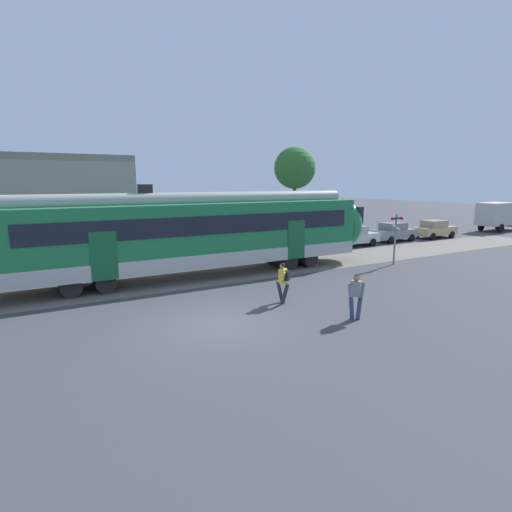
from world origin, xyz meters
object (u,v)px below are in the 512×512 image
parked_car_silver (353,236)px  parked_car_grey (394,232)px  crossing_signal (396,231)px  box_truck (499,215)px  commuter_train (5,246)px  pedestrian_yellow (283,279)px  parked_car_tan (435,229)px  pedestrian_grey (356,292)px

parked_car_silver → parked_car_grey: bearing=3.4°
crossing_signal → box_truck: bearing=16.6°
parked_car_grey → commuter_train: bearing=-172.1°
commuter_train → pedestrian_yellow: (9.65, -6.07, -1.26)m
parked_car_silver → box_truck: size_ratio=0.76×
commuter_train → parked_car_tan: commuter_train is taller
pedestrian_grey → parked_car_grey: (16.04, 12.71, -0.21)m
parked_car_tan → parked_car_grey: bearing=175.9°
commuter_train → pedestrian_yellow: bearing=-32.2°
parked_car_grey → pedestrian_yellow: bearing=-150.3°
parked_car_silver → parked_car_grey: size_ratio=1.00×
parked_car_tan → crossing_signal: bearing=-152.3°
pedestrian_grey → parked_car_tan: bearing=30.8°
box_truck → parked_car_tan: bearing=-178.4°
parked_car_grey → parked_car_tan: size_ratio=1.00×
pedestrian_yellow → crossing_signal: crossing_signal is taller
parked_car_grey → parked_car_tan: same height
commuter_train → parked_car_tan: (31.59, 3.42, -1.47)m
commuter_train → pedestrian_yellow: 11.47m
parked_car_grey → box_truck: box_truck is taller
pedestrian_yellow → parked_car_grey: (17.25, 9.83, -0.21)m
pedestrian_yellow → pedestrian_grey: same height
commuter_train → parked_car_silver: (22.23, 3.47, -1.47)m
pedestrian_yellow → parked_car_tan: bearing=23.4°
crossing_signal → commuter_train: bearing=171.6°
parked_car_silver → pedestrian_grey: bearing=-132.5°
parked_car_grey → box_truck: 14.73m
parked_car_silver → box_truck: 19.39m
parked_car_grey → crossing_signal: (-7.32, -6.63, 1.23)m
pedestrian_grey → parked_car_tan: size_ratio=0.41×
pedestrian_yellow → parked_car_grey: bearing=29.7°
pedestrian_grey → parked_car_grey: 20.47m
pedestrian_grey → pedestrian_yellow: bearing=112.7°
pedestrian_yellow → box_truck: (31.96, 9.78, 0.58)m
pedestrian_yellow → parked_car_tan: (21.95, 9.49, -0.21)m
parked_car_grey → box_truck: (14.71, -0.05, 0.79)m
pedestrian_yellow → parked_car_silver: (12.58, 9.55, -0.21)m
parked_car_silver → box_truck: (19.38, 0.23, 0.79)m
commuter_train → parked_car_grey: commuter_train is taller
parked_car_silver → box_truck: box_truck is taller
commuter_train → parked_car_silver: bearing=8.9°
pedestrian_grey → box_truck: (30.75, 12.66, 0.58)m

